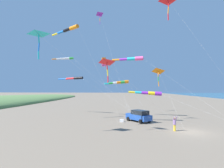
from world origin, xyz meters
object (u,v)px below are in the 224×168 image
at_px(kite_delta_magenta_far_left, 168,0).
at_px(kite_delta_green_low_center, 107,62).
at_px(kite_delta_black_fish_shape, 39,34).
at_px(kite_windsock_red_high_left, 68,30).
at_px(cooler_box, 122,121).
at_px(kite_windsock_striped_overhead, 66,59).
at_px(kite_windsock_purple_drifting, 132,59).
at_px(person_adult_flyer, 175,123).
at_px(kite_box_blue_topmost, 104,62).
at_px(kite_windsock_yellow_midlevel, 150,93).
at_px(kite_windsock_teal_far_right, 74,78).
at_px(parked_car, 139,116).
at_px(kite_windsock_long_streamer_right, 120,82).
at_px(kite_delta_long_streamer_left, 159,71).
at_px(kite_delta_orange_high_right, 100,15).

distance_m(kite_delta_magenta_far_left, kite_delta_green_low_center, 12.33).
bearing_deg(kite_delta_black_fish_shape, kite_windsock_red_high_left, -87.15).
xyz_separation_m(cooler_box, kite_windsock_striped_overhead, (9.69, -1.16, 10.31)).
xyz_separation_m(kite_delta_black_fish_shape, kite_windsock_purple_drifting, (-10.48, -14.26, -0.43)).
bearing_deg(cooler_box, kite_delta_magenta_far_left, 148.50).
distance_m(kite_delta_black_fish_shape, kite_windsock_red_high_left, 11.33).
height_order(person_adult_flyer, kite_box_blue_topmost, kite_box_blue_topmost).
bearing_deg(kite_windsock_striped_overhead, kite_delta_black_fish_shape, 94.87).
relative_size(kite_delta_black_fish_shape, kite_windsock_yellow_midlevel, 0.89).
bearing_deg(kite_windsock_striped_overhead, kite_windsock_red_high_left, 142.01).
xyz_separation_m(kite_windsock_yellow_midlevel, kite_windsock_teal_far_right, (15.17, -7.76, 3.03)).
xyz_separation_m(kite_windsock_striped_overhead, kite_windsock_teal_far_right, (1.00, -7.47, -2.92)).
bearing_deg(parked_car, cooler_box, 11.38).
distance_m(kite_delta_magenta_far_left, kite_windsock_striped_overhead, 18.33).
xyz_separation_m(person_adult_flyer, kite_windsock_red_high_left, (16.12, -6.30, 14.47)).
distance_m(parked_car, kite_windsock_long_streamer_right, 6.84).
height_order(cooler_box, kite_delta_magenta_far_left, kite_delta_magenta_far_left).
relative_size(kite_delta_long_streamer_left, kite_windsock_red_high_left, 0.56).
height_order(kite_delta_long_streamer_left, kite_box_blue_topmost, kite_box_blue_topmost).
height_order(cooler_box, kite_box_blue_topmost, kite_box_blue_topmost).
bearing_deg(kite_delta_orange_high_right, kite_windsock_teal_far_right, 0.16).
relative_size(cooler_box, kite_windsock_long_streamer_right, 0.09).
xyz_separation_m(parked_car, kite_delta_magenta_far_left, (-3.82, 4.57, 16.29)).
bearing_deg(kite_delta_magenta_far_left, kite_windsock_red_high_left, -17.06).
relative_size(kite_windsock_purple_drifting, kite_delta_orange_high_right, 0.82).
relative_size(parked_car, kite_delta_green_low_center, 0.42).
xyz_separation_m(cooler_box, kite_delta_magenta_far_left, (-6.56, 4.02, 17.03)).
bearing_deg(person_adult_flyer, kite_windsock_yellow_midlevel, -69.67).
distance_m(kite_delta_orange_high_right, kite_windsock_striped_overhead, 13.92).
height_order(cooler_box, kite_windsock_striped_overhead, kite_windsock_striped_overhead).
relative_size(kite_windsock_purple_drifting, kite_delta_green_low_center, 1.66).
relative_size(kite_delta_black_fish_shape, kite_windsock_long_streamer_right, 1.95).
relative_size(cooler_box, kite_windsock_teal_far_right, 0.03).
bearing_deg(kite_windsock_yellow_midlevel, kite_windsock_purple_drifting, -53.35).
bearing_deg(kite_delta_long_streamer_left, kite_windsock_striped_overhead, 4.14).
height_order(kite_windsock_purple_drifting, kite_windsock_red_high_left, kite_windsock_red_high_left).
bearing_deg(kite_delta_orange_high_right, kite_windsock_long_streamer_right, 113.29).
bearing_deg(kite_windsock_purple_drifting, kite_box_blue_topmost, 17.55).
xyz_separation_m(parked_car, kite_windsock_yellow_midlevel, (-1.74, -0.32, 3.63)).
height_order(kite_delta_long_streamer_left, kite_delta_orange_high_right, kite_delta_orange_high_right).
height_order(person_adult_flyer, kite_delta_black_fish_shape, kite_delta_black_fish_shape).
distance_m(cooler_box, kite_delta_black_fish_shape, 17.14).
bearing_deg(kite_windsock_red_high_left, kite_box_blue_topmost, -160.21).
bearing_deg(kite_delta_long_streamer_left, kite_windsock_red_high_left, 5.39).
height_order(person_adult_flyer, kite_delta_orange_high_right, kite_delta_orange_high_right).
relative_size(kite_windsock_yellow_midlevel, kite_delta_green_low_center, 1.44).
bearing_deg(kite_windsock_purple_drifting, kite_delta_black_fish_shape, 53.68).
distance_m(parked_car, kite_delta_magenta_far_left, 17.34).
bearing_deg(cooler_box, kite_windsock_purple_drifting, -110.52).
distance_m(parked_car, kite_delta_black_fish_shape, 18.56).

